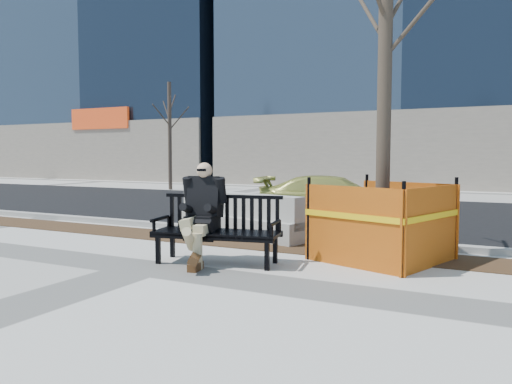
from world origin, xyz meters
TOP-DOWN VIEW (x-y plane):
  - ground at (0.00, 0.00)m, footprint 120.00×120.00m
  - mulch_strip at (0.00, 2.60)m, footprint 40.00×1.20m
  - asphalt_street at (0.00, 8.80)m, footprint 60.00×10.40m
  - curb at (0.00, 3.55)m, footprint 60.00×0.25m
  - building_left at (-22.00, 26.00)m, footprint 20.00×12.00m
  - bench at (0.83, 0.77)m, footprint 2.17×1.13m
  - seated_man at (0.56, 0.77)m, footprint 0.92×1.29m
  - tree_fence at (3.12, 2.25)m, footprint 3.47×3.47m
  - sedan at (0.91, 6.59)m, footprint 4.33×2.42m
  - jersey_barrier_left at (-0.14, 3.29)m, footprint 3.32×1.52m
  - far_tree_left at (-10.13, 14.35)m, footprint 2.17×2.17m

SIDE VIEW (x-z plane):
  - ground at x=0.00m, z-range 0.00..0.00m
  - bench at x=0.83m, z-range -0.55..0.55m
  - seated_man at x=0.56m, z-range -0.82..0.82m
  - tree_fence at x=3.12m, z-range -3.42..3.42m
  - sedan at x=0.91m, z-range -0.59..0.59m
  - jersey_barrier_left at x=-0.14m, z-range -0.47..0.47m
  - far_tree_left at x=-10.13m, z-range -2.87..2.87m
  - asphalt_street at x=0.00m, z-range 0.00..0.01m
  - mulch_strip at x=0.00m, z-range -0.01..0.01m
  - curb at x=0.00m, z-range 0.00..0.12m
  - building_left at x=-22.00m, z-range 0.00..28.00m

